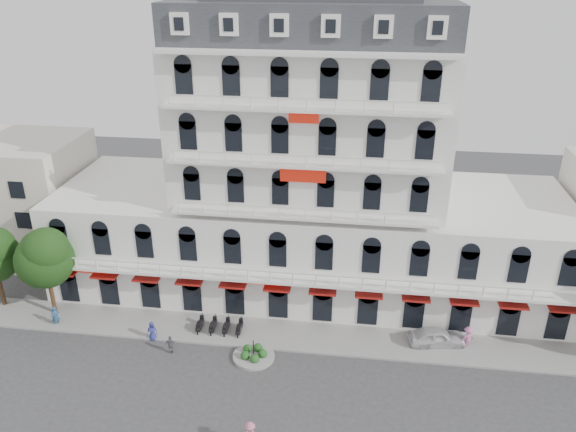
{
  "coord_description": "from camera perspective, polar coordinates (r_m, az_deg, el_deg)",
  "views": [
    {
      "loc": [
        4.19,
        -27.77,
        27.85
      ],
      "look_at": [
        -0.89,
        10.0,
        10.25
      ],
      "focal_mm": 35.0,
      "sensor_mm": 36.0,
      "label": 1
    }
  ],
  "objects": [
    {
      "name": "pedestrian_mid",
      "position": [
        45.19,
        -11.83,
        -12.66
      ],
      "size": [
        0.93,
        0.47,
        1.53
      ],
      "primitive_type": "imported",
      "rotation": [
        0.0,
        0.0,
        3.25
      ],
      "color": "slate",
      "rests_on": "ground"
    },
    {
      "name": "parked_scooter_row",
      "position": [
        47.16,
        -6.93,
        -11.62
      ],
      "size": [
        4.4,
        1.8,
        1.1
      ],
      "primitive_type": null,
      "color": "black",
      "rests_on": "ground"
    },
    {
      "name": "traffic_island",
      "position": [
        44.2,
        -3.51,
        -13.9
      ],
      "size": [
        3.2,
        3.2,
        1.6
      ],
      "color": "gray",
      "rests_on": "ground"
    },
    {
      "name": "sidewalk",
      "position": [
        46.27,
        0.95,
        -12.1
      ],
      "size": [
        53.0,
        4.0,
        0.16
      ],
      "primitive_type": "cube",
      "color": "gray",
      "rests_on": "ground"
    },
    {
      "name": "main_building",
      "position": [
        49.32,
        2.27,
        3.49
      ],
      "size": [
        45.0,
        15.0,
        25.8
      ],
      "color": "silver",
      "rests_on": "ground"
    },
    {
      "name": "pedestrian_far",
      "position": [
        50.82,
        -22.55,
        -9.4
      ],
      "size": [
        0.79,
        0.73,
        1.81
      ],
      "primitive_type": "imported",
      "rotation": [
        0.0,
        0.0,
        0.6
      ],
      "color": "navy",
      "rests_on": "ground"
    },
    {
      "name": "flank_building_west",
      "position": [
        62.68,
        -26.06,
        1.75
      ],
      "size": [
        14.0,
        10.0,
        12.0
      ],
      "primitive_type": "cube",
      "color": "beige",
      "rests_on": "ground"
    },
    {
      "name": "ground",
      "position": [
        39.55,
        -0.69,
        -19.98
      ],
      "size": [
        120.0,
        120.0,
        0.0
      ],
      "primitive_type": "plane",
      "color": "#38383A",
      "rests_on": "ground"
    },
    {
      "name": "parked_car",
      "position": [
        46.58,
        14.9,
        -11.76
      ],
      "size": [
        4.66,
        2.49,
        1.51
      ],
      "primitive_type": "imported",
      "rotation": [
        0.0,
        0.0,
        1.74
      ],
      "color": "silver",
      "rests_on": "ground"
    },
    {
      "name": "tree_west_inner",
      "position": [
        50.11,
        -23.51,
        -3.71
      ],
      "size": [
        4.76,
        4.76,
        8.25
      ],
      "color": "#382314",
      "rests_on": "ground"
    },
    {
      "name": "pedestrian_left",
      "position": [
        46.82,
        -13.63,
        -11.29
      ],
      "size": [
        0.9,
        0.69,
        1.64
      ],
      "primitive_type": "imported",
      "rotation": [
        0.0,
        0.0,
        0.22
      ],
      "color": "navy",
      "rests_on": "ground"
    },
    {
      "name": "pedestrian_right",
      "position": [
        46.88,
        17.78,
        -11.65
      ],
      "size": [
        1.38,
        1.17,
        1.86
      ],
      "primitive_type": "imported",
      "rotation": [
        0.0,
        0.0,
        3.63
      ],
      "color": "#C468A1",
      "rests_on": "ground"
    }
  ]
}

